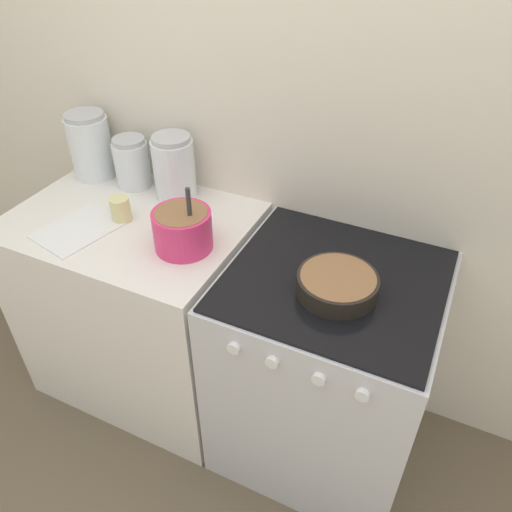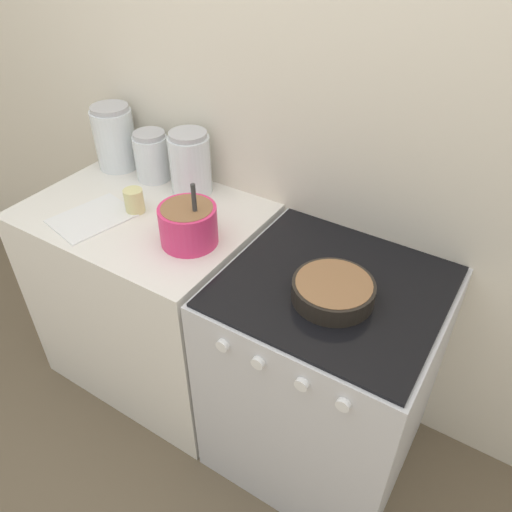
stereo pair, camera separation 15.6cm
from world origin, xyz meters
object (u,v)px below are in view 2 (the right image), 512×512
mixing_bowl (188,223)px  tin_can (134,201)px  storage_jar_right (191,167)px  storage_jar_left (115,141)px  stove (323,375)px  baking_pan (333,290)px  storage_jar_middle (152,159)px

mixing_bowl → tin_can: 0.31m
mixing_bowl → storage_jar_right: size_ratio=0.95×
storage_jar_left → storage_jar_right: storage_jar_left is taller
stove → baking_pan: baking_pan is taller
mixing_bowl → baking_pan: bearing=-0.2°
mixing_bowl → storage_jar_left: (-0.62, 0.29, 0.04)m
storage_jar_left → stove: bearing=-11.1°
stove → mixing_bowl: mixing_bowl is taller
stove → storage_jar_left: storage_jar_left is taller
baking_pan → storage_jar_middle: (-0.97, 0.29, 0.05)m
stove → storage_jar_middle: size_ratio=4.30×
storage_jar_left → storage_jar_middle: (0.20, -0.00, -0.03)m
storage_jar_left → baking_pan: bearing=-13.8°
stove → mixing_bowl: (-0.53, -0.06, 0.52)m
mixing_bowl → baking_pan: size_ratio=0.96×
baking_pan → storage_jar_left: bearing=166.2°
baking_pan → tin_can: bearing=176.8°
stove → tin_can: 0.96m
baking_pan → mixing_bowl: bearing=179.8°
storage_jar_right → storage_jar_middle: bearing=-180.0°
baking_pan → storage_jar_middle: storage_jar_middle is taller
stove → tin_can: size_ratio=9.54×
baking_pan → stove: bearing=110.2°
storage_jar_middle → tin_can: 0.27m
stove → storage_jar_middle: bearing=166.6°
storage_jar_left → tin_can: (0.32, -0.24, -0.07)m
stove → storage_jar_middle: (-0.94, 0.22, 0.53)m
mixing_bowl → baking_pan: (0.55, -0.00, -0.05)m
storage_jar_right → tin_can: size_ratio=2.74×
tin_can → storage_jar_left: bearing=143.1°
baking_pan → storage_jar_middle: bearing=163.5°
storage_jar_left → tin_can: storage_jar_left is taller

